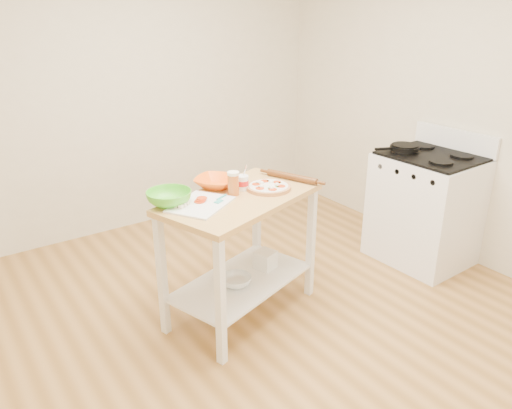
{
  "coord_description": "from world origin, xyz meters",
  "views": [
    {
      "loc": [
        -1.75,
        -2.25,
        2.09
      ],
      "look_at": [
        0.1,
        0.38,
        0.78
      ],
      "focal_mm": 35.0,
      "sensor_mm": 36.0,
      "label": 1
    }
  ],
  "objects": [
    {
      "name": "skillet",
      "position": [
        1.55,
        0.31,
        0.98
      ],
      "size": [
        0.36,
        0.24,
        0.03
      ],
      "rotation": [
        0.0,
        0.0,
        -0.43
      ],
      "color": "black",
      "rests_on": "gas_stove"
    },
    {
      "name": "orange_bowl",
      "position": [
        -0.1,
        0.57,
        0.93
      ],
      "size": [
        0.39,
        0.39,
        0.07
      ],
      "primitive_type": "imported",
      "rotation": [
        0.0,
        0.0,
        0.61
      ],
      "color": "#FF6211",
      "rests_on": "prep_island"
    },
    {
      "name": "pizza",
      "position": [
        0.17,
        0.33,
        0.92
      ],
      "size": [
        0.31,
        0.31,
        0.05
      ],
      "rotation": [
        0.0,
        0.0,
        -0.06
      ],
      "color": "tan",
      "rests_on": "prep_island"
    },
    {
      "name": "shelf_glass_bowl",
      "position": [
        -0.13,
        0.29,
        0.29
      ],
      "size": [
        0.28,
        0.28,
        0.07
      ],
      "primitive_type": "imported",
      "rotation": [
        0.0,
        0.0,
        0.35
      ],
      "color": "silver",
      "rests_on": "prep_island"
    },
    {
      "name": "rolling_pin",
      "position": [
        0.41,
        0.38,
        0.92
      ],
      "size": [
        0.19,
        0.39,
        0.05
      ],
      "primitive_type": "cylinder",
      "rotation": [
        1.57,
        0.0,
        0.36
      ],
      "color": "brown",
      "rests_on": "prep_island"
    },
    {
      "name": "knife",
      "position": [
        -0.46,
        0.47,
        0.92
      ],
      "size": [
        0.23,
        0.18,
        0.01
      ],
      "rotation": [
        0.0,
        0.0,
        0.6
      ],
      "color": "silver",
      "rests_on": "cutting_board"
    },
    {
      "name": "yogurt_tub",
      "position": [
        0.01,
        0.42,
        0.95
      ],
      "size": [
        0.08,
        0.08,
        0.18
      ],
      "color": "white",
      "rests_on": "prep_island"
    },
    {
      "name": "cutting_board",
      "position": [
        -0.37,
        0.34,
        0.91
      ],
      "size": [
        0.5,
        0.46,
        0.04
      ],
      "rotation": [
        0.0,
        0.0,
        0.54
      ],
      "color": "white",
      "rests_on": "prep_island"
    },
    {
      "name": "gas_stove",
      "position": [
        1.67,
        0.12,
        0.47
      ],
      "size": [
        0.67,
        0.78,
        1.11
      ],
      "rotation": [
        0.0,
        0.0,
        0.03
      ],
      "color": "white",
      "rests_on": "ground"
    },
    {
      "name": "shelf_bin",
      "position": [
        0.18,
        0.37,
        0.33
      ],
      "size": [
        0.17,
        0.17,
        0.13
      ],
      "primitive_type": "cube",
      "rotation": [
        0.0,
        0.0,
        0.3
      ],
      "color": "white",
      "rests_on": "prep_island"
    },
    {
      "name": "room_shell",
      "position": [
        0.0,
        0.0,
        1.35
      ],
      "size": [
        4.04,
        4.54,
        2.74
      ],
      "color": "#AE7C40",
      "rests_on": "ground"
    },
    {
      "name": "green_bowl",
      "position": [
        -0.51,
        0.46,
        0.94
      ],
      "size": [
        0.4,
        0.4,
        0.09
      ],
      "primitive_type": "imported",
      "rotation": [
        0.0,
        0.0,
        0.64
      ],
      "color": "#4FC329",
      "rests_on": "prep_island"
    },
    {
      "name": "prep_island",
      "position": [
        -0.07,
        0.33,
        0.64
      ],
      "size": [
        1.23,
        0.89,
        0.9
      ],
      "rotation": [
        0.0,
        0.0,
        0.3
      ],
      "color": "tan",
      "rests_on": "ground"
    },
    {
      "name": "beer_pint",
      "position": [
        -0.09,
        0.37,
        0.98
      ],
      "size": [
        0.08,
        0.08,
        0.16
      ],
      "color": "#BE5D23",
      "rests_on": "prep_island"
    },
    {
      "name": "spatula",
      "position": [
        -0.23,
        0.32,
        0.92
      ],
      "size": [
        0.14,
        0.11,
        0.01
      ],
      "rotation": [
        0.0,
        0.0,
        0.43
      ],
      "color": "#33B0AA",
      "rests_on": "cutting_board"
    }
  ]
}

